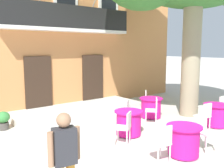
{
  "coord_description": "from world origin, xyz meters",
  "views": [
    {
      "loc": [
        -4.39,
        -4.63,
        2.62
      ],
      "look_at": [
        1.29,
        2.6,
        1.3
      ],
      "focal_mm": 40.35,
      "sensor_mm": 36.0,
      "label": 1
    }
  ],
  "objects": [
    {
      "name": "cafe_table_front",
      "position": [
        0.6,
        -1.1,
        0.39
      ],
      "size": [
        0.86,
        0.86,
        0.76
      ],
      "color": "#DB1984",
      "rests_on": "ground"
    },
    {
      "name": "cafe_chair_near_tree_1",
      "position": [
        -0.05,
        0.33,
        0.53
      ],
      "size": [
        0.56,
        0.56,
        0.91
      ],
      "color": "silver",
      "rests_on": "ground"
    },
    {
      "name": "ground_planter_left",
      "position": [
        -2.3,
        3.73,
        0.33
      ],
      "size": [
        0.43,
        0.43,
        0.59
      ],
      "color": "#47423D",
      "rests_on": "ground"
    },
    {
      "name": "ground_plane",
      "position": [
        0.0,
        0.0,
        0.0
      ],
      "size": [
        120.0,
        120.0,
        0.0
      ],
      "primitive_type": "plane",
      "color": "beige"
    },
    {
      "name": "cafe_chair_near_tree_0",
      "position": [
        1.07,
        1.34,
        0.53
      ],
      "size": [
        0.56,
        0.56,
        0.91
      ],
      "color": "silver",
      "rests_on": "ground"
    },
    {
      "name": "pedestrian_near_entrance",
      "position": [
        -2.73,
        -1.36,
        0.95
      ],
      "size": [
        0.53,
        0.27,
        1.67
      ],
      "color": "gold",
      "rests_on": "ground"
    },
    {
      "name": "cafe_table_near_tree",
      "position": [
        0.53,
        0.82,
        0.39
      ],
      "size": [
        0.86,
        0.86,
        0.76
      ],
      "color": "#DB1984",
      "rests_on": "ground"
    },
    {
      "name": "cafe_chair_front_0",
      "position": [
        -0.15,
        -1.05,
        0.53
      ],
      "size": [
        0.46,
        0.46,
        0.91
      ],
      "color": "silver",
      "rests_on": "ground"
    },
    {
      "name": "cafe_chair_far_side_0",
      "position": [
        2.0,
        1.18,
        0.53
      ],
      "size": [
        0.57,
        0.57,
        0.91
      ],
      "color": "silver",
      "rests_on": "ground"
    },
    {
      "name": "building_facade",
      "position": [
        0.73,
        6.99,
        3.75
      ],
      "size": [
        13.0,
        5.09,
        7.5
      ],
      "color": "#CC844C",
      "rests_on": "ground"
    },
    {
      "name": "entrance_step_platform",
      "position": [
        0.73,
        4.01,
        0.12
      ],
      "size": [
        5.35,
        1.97,
        0.25
      ],
      "primitive_type": "cube",
      "color": "silver",
      "rests_on": "ground"
    },
    {
      "name": "cafe_chair_middle_0",
      "position": [
        2.68,
        -0.36,
        0.53
      ],
      "size": [
        0.43,
        0.43,
        0.91
      ],
      "color": "silver",
      "rests_on": "ground"
    },
    {
      "name": "cafe_chair_far_side_1",
      "position": [
        2.96,
        2.35,
        0.53
      ],
      "size": [
        0.57,
        0.57,
        0.91
      ],
      "color": "silver",
      "rests_on": "ground"
    },
    {
      "name": "cafe_table_far_side",
      "position": [
        2.5,
        1.75,
        0.39
      ],
      "size": [
        0.86,
        0.86,
        0.76
      ],
      "color": "#DB1984",
      "rests_on": "ground"
    },
    {
      "name": "cafe_table_middle",
      "position": [
        3.43,
        -0.34,
        0.39
      ],
      "size": [
        0.86,
        0.86,
        0.76
      ],
      "color": "#DB1984",
      "rests_on": "ground"
    },
    {
      "name": "cafe_chair_front_1",
      "position": [
        1.35,
        -1.17,
        0.53
      ],
      "size": [
        0.47,
        0.47,
        0.91
      ],
      "color": "silver",
      "rests_on": "ground"
    }
  ]
}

